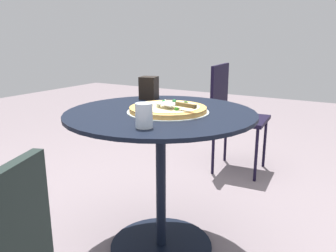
% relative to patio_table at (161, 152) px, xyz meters
% --- Properties ---
extents(ground_plane, '(10.00, 10.00, 0.00)m').
position_rel_patio_table_xyz_m(ground_plane, '(0.00, 0.00, -0.54)').
color(ground_plane, slate).
extents(patio_table, '(0.93, 0.93, 0.75)m').
position_rel_patio_table_xyz_m(patio_table, '(0.00, 0.00, 0.00)').
color(patio_table, black).
rests_on(patio_table, ground).
extents(pizza_on_tray, '(0.39, 0.39, 0.05)m').
position_rel_patio_table_xyz_m(pizza_on_tray, '(-0.01, 0.04, 0.22)').
color(pizza_on_tray, silver).
rests_on(pizza_on_tray, patio_table).
extents(pizza_server, '(0.10, 0.22, 0.02)m').
position_rel_patio_table_xyz_m(pizza_server, '(0.03, 0.11, 0.26)').
color(pizza_server, silver).
rests_on(pizza_server, pizza_on_tray).
extents(drinking_cup, '(0.07, 0.07, 0.10)m').
position_rel_patio_table_xyz_m(drinking_cup, '(0.29, 0.10, 0.26)').
color(drinking_cup, silver).
rests_on(drinking_cup, patio_table).
extents(napkin_dispenser, '(0.11, 0.11, 0.13)m').
position_rel_patio_table_xyz_m(napkin_dispenser, '(-0.27, -0.25, 0.27)').
color(napkin_dispenser, black).
rests_on(napkin_dispenser, patio_table).
extents(patio_chair_corner, '(0.44, 0.44, 0.88)m').
position_rel_patio_table_xyz_m(patio_chair_corner, '(-1.26, -0.09, -0.02)').
color(patio_chair_corner, black).
rests_on(patio_chair_corner, ground).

